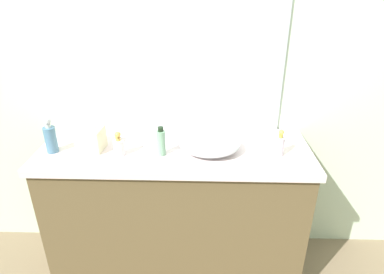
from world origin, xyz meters
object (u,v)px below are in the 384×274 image
perfume_bottle (50,138)px  sink_basin (210,143)px  soap_dispenser (119,146)px  tissue_box (91,138)px  spray_can (280,145)px  lotion_bottle (161,142)px

perfume_bottle → sink_basin: bearing=1.6°
soap_dispenser → tissue_box: tissue_box is taller
perfume_bottle → spray_can: bearing=-0.0°
sink_basin → soap_dispenser: 0.50m
sink_basin → perfume_bottle: bearing=-178.4°
lotion_bottle → perfume_bottle: 0.62m
soap_dispenser → sink_basin: bearing=6.4°
soap_dispenser → perfume_bottle: size_ratio=0.70×
spray_can → tissue_box: size_ratio=0.90×
soap_dispenser → spray_can: bearing=2.0°
sink_basin → tissue_box: tissue_box is taller
lotion_bottle → tissue_box: (-0.40, 0.05, -0.00)m
soap_dispenser → tissue_box: size_ratio=0.84×
spray_can → tissue_box: 1.05m
soap_dispenser → lotion_bottle: (0.23, 0.02, 0.02)m
sink_basin → perfume_bottle: size_ratio=1.64×
sink_basin → spray_can: 0.38m
soap_dispenser → spray_can: (0.88, 0.03, 0.01)m
tissue_box → spray_can: bearing=-1.8°
spray_can → sink_basin: bearing=176.2°
sink_basin → perfume_bottle: perfume_bottle is taller
sink_basin → soap_dispenser: soap_dispenser is taller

